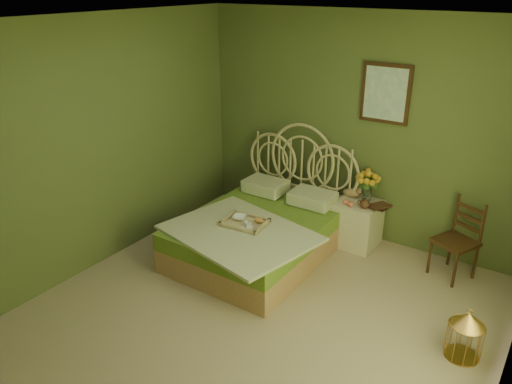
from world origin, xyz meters
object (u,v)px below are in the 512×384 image
Objects in this scene: bed at (261,230)px; birdcage at (465,336)px; nightstand at (358,217)px; chair at (458,234)px.

bed is 4.92× the size of birdcage.
nightstand is 2.26× the size of birdcage.
nightstand is at bearing 45.25° from bed.
birdcage is (1.51, -1.30, -0.14)m from nightstand.
bed reaches higher than birdcage.
nightstand is at bearing -156.45° from chair.
nightstand is at bearing 139.28° from birdcage.
chair is 1.36m from birdcage.
nightstand reaches higher than chair.
bed is 2.49× the size of chair.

